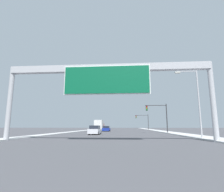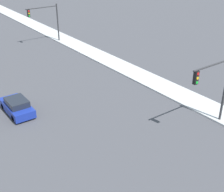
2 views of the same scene
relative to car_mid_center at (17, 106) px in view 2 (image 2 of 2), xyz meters
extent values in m
cube|color=#BEBEBE|center=(14.75, 10.23, -0.61)|extent=(3.00, 120.00, 0.15)
cube|color=navy|center=(0.00, 0.05, -0.15)|extent=(1.86, 4.32, 0.72)
cube|color=#1E232D|center=(0.00, -0.16, 0.49)|extent=(1.64, 2.24, 0.55)
cylinder|color=black|center=(-0.82, 1.39, -0.36)|extent=(0.22, 0.64, 0.64)
cylinder|color=black|center=(0.82, 1.39, -0.36)|extent=(0.22, 0.64, 0.64)
cylinder|color=black|center=(-0.82, -1.28, -0.36)|extent=(0.22, 0.64, 0.64)
cylinder|color=black|center=(0.82, -1.28, -0.36)|extent=(0.22, 0.64, 0.64)
cylinder|color=#2D2D30|center=(11.57, -11.77, 5.00)|extent=(4.36, 0.14, 0.14)
cube|color=black|center=(9.74, -11.77, 4.43)|extent=(0.35, 0.28, 1.05)
cylinder|color=red|center=(9.74, -11.93, 4.78)|extent=(0.22, 0.04, 0.22)
cylinder|color=yellow|center=(9.74, -11.93, 4.43)|extent=(0.22, 0.04, 0.22)
cylinder|color=green|center=(9.74, -11.93, 4.08)|extent=(0.22, 0.04, 0.22)
cylinder|color=#2D2D30|center=(13.75, 18.23, 2.18)|extent=(0.20, 0.20, 5.73)
cylinder|color=#2D2D30|center=(11.32, 18.23, 4.75)|extent=(4.87, 0.14, 0.14)
cube|color=black|center=(9.27, 18.23, 4.18)|extent=(0.35, 0.28, 1.05)
cylinder|color=red|center=(9.27, 18.07, 4.53)|extent=(0.22, 0.04, 0.22)
cylinder|color=yellow|center=(9.27, 18.07, 4.18)|extent=(0.22, 0.04, 0.22)
cylinder|color=green|center=(9.27, 18.07, 3.83)|extent=(0.22, 0.04, 0.22)
camera|label=1|loc=(5.31, -48.53, 0.74)|focal=28.00mm
camera|label=2|loc=(-7.72, -25.16, 13.45)|focal=50.00mm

